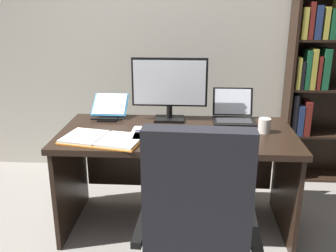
# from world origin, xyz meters

# --- Properties ---
(wall_back) EXTENTS (5.28, 0.12, 2.72)m
(wall_back) POSITION_xyz_m (0.00, 1.91, 1.36)
(wall_back) COLOR beige
(wall_back) RESTS_ON ground
(desk) EXTENTS (1.62, 0.78, 0.74)m
(desk) POSITION_xyz_m (0.08, 0.87, 0.54)
(desk) COLOR black
(desk) RESTS_ON ground
(bookshelf) EXTENTS (0.75, 0.27, 2.14)m
(bookshelf) POSITION_xyz_m (1.32, 1.70, 1.09)
(bookshelf) COLOR black
(bookshelf) RESTS_ON ground
(office_chair) EXTENTS (0.62, 0.60, 1.10)m
(office_chair) POSITION_xyz_m (0.22, -0.10, 0.46)
(office_chair) COLOR black
(office_chair) RESTS_ON ground
(monitor) EXTENTS (0.56, 0.16, 0.47)m
(monitor) POSITION_xyz_m (0.02, 1.06, 0.98)
(monitor) COLOR black
(monitor) RESTS_ON desk
(laptop) EXTENTS (0.30, 0.29, 0.23)m
(laptop) POSITION_xyz_m (0.49, 1.06, 0.79)
(laptop) COLOR black
(laptop) RESTS_ON desk
(keyboard) EXTENTS (0.42, 0.15, 0.02)m
(keyboard) POSITION_xyz_m (0.02, 0.63, 0.75)
(keyboard) COLOR black
(keyboard) RESTS_ON desk
(computer_mouse) EXTENTS (0.06, 0.10, 0.04)m
(computer_mouse) POSITION_xyz_m (0.32, 0.63, 0.76)
(computer_mouse) COLOR black
(computer_mouse) RESTS_ON desk
(reading_stand_with_book) EXTENTS (0.26, 0.27, 0.16)m
(reading_stand_with_book) POSITION_xyz_m (-0.45, 1.11, 0.82)
(reading_stand_with_book) COLOR black
(reading_stand_with_book) RESTS_ON desk
(open_binder) EXTENTS (0.56, 0.39, 0.02)m
(open_binder) POSITION_xyz_m (-0.39, 0.58, 0.75)
(open_binder) COLOR orange
(open_binder) RESTS_ON desk
(notepad) EXTENTS (0.16, 0.21, 0.01)m
(notepad) POSITION_xyz_m (-0.15, 0.76, 0.74)
(notepad) COLOR white
(notepad) RESTS_ON desk
(pen) EXTENTS (0.14, 0.01, 0.01)m
(pen) POSITION_xyz_m (-0.13, 0.76, 0.75)
(pen) COLOR navy
(pen) RESTS_ON notepad
(coffee_mug) EXTENTS (0.08, 0.08, 0.10)m
(coffee_mug) POSITION_xyz_m (0.68, 0.81, 0.79)
(coffee_mug) COLOR silver
(coffee_mug) RESTS_ON desk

